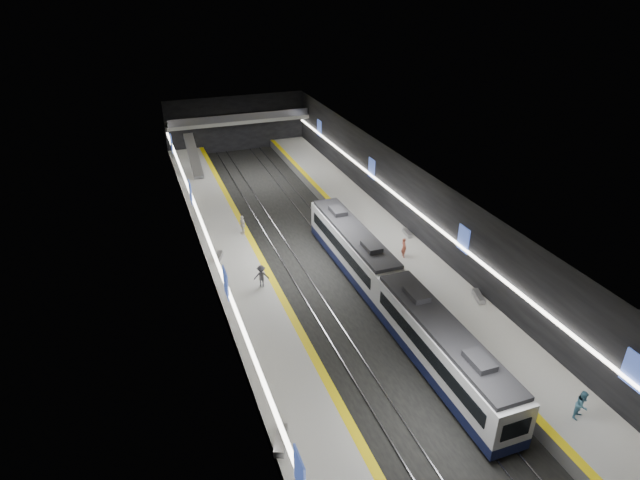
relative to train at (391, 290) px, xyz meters
name	(u,v)px	position (x,y,z in m)	size (l,w,h in m)	color
ground	(318,261)	(-2.50, 9.74, -2.20)	(70.00, 70.00, 0.00)	black
ceiling	(318,181)	(-2.50, 9.74, 5.80)	(20.00, 70.00, 0.04)	beige
wall_left	(207,241)	(-12.50, 9.74, 1.80)	(0.04, 70.00, 8.00)	black
wall_right	(416,207)	(7.50, 9.74, 1.80)	(0.04, 70.00, 8.00)	black
wall_back	(236,124)	(-2.50, 44.74, 1.80)	(20.00, 0.04, 8.00)	black
platform_left	(239,271)	(-10.00, 9.74, -1.70)	(5.00, 70.00, 1.00)	slate
tile_surface_left	(239,266)	(-10.00, 9.74, -1.19)	(5.00, 70.00, 0.02)	#B8B7B2
tactile_strip_left	(263,262)	(-7.80, 9.74, -1.18)	(0.60, 70.00, 0.02)	yellow
platform_right	(391,244)	(5.00, 9.74, -1.70)	(5.00, 70.00, 1.00)	slate
tile_surface_right	(391,239)	(5.00, 9.74, -1.19)	(5.00, 70.00, 0.02)	#B8B7B2
tactile_strip_right	(370,243)	(2.80, 9.74, -1.18)	(0.60, 70.00, 0.02)	yellow
rails	(318,261)	(-2.50, 9.74, -2.14)	(6.52, 70.00, 0.12)	gray
train	(391,290)	(0.00, 0.00, 0.00)	(2.69, 30.04, 3.60)	#10173D
ad_posters	(314,213)	(-2.50, 10.74, 2.30)	(19.94, 53.50, 2.20)	#3C56B5
cove_light_left	(209,242)	(-12.30, 9.74, 1.60)	(0.25, 68.60, 0.12)	white
cove_light_right	(414,209)	(7.30, 9.74, 1.60)	(0.25, 68.60, 0.12)	white
mezzanine_bridge	(239,120)	(-2.50, 42.67, 2.84)	(20.00, 3.00, 1.50)	gray
escalator	(193,156)	(-10.00, 35.74, 0.70)	(1.20, 8.00, 0.60)	#99999E
bench_left_near	(281,440)	(-11.99, -10.37, -0.94)	(0.57, 2.07, 0.51)	#99999E
bench_left_far	(219,256)	(-11.37, 11.70, -0.99)	(0.47, 1.68, 0.41)	#99999E
bench_right_near	(478,297)	(6.87, -1.92, -0.98)	(0.50, 1.81, 0.44)	#99999E
bench_right_far	(407,233)	(6.89, 9.94, -1.00)	(0.44, 1.58, 0.39)	#99999E
passenger_right_a	(404,248)	(4.48, 6.24, -0.27)	(0.68, 0.44, 1.86)	#B65744
passenger_right_b	(582,405)	(5.14, -14.53, -0.23)	(0.94, 0.73, 1.93)	teal
passenger_left_a	(242,225)	(-8.22, 15.81, -0.23)	(1.13, 0.47, 1.93)	silver
passenger_left_b	(261,276)	(-8.87, 5.85, -0.23)	(1.24, 0.72, 1.93)	#3E3D45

